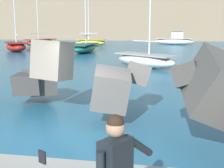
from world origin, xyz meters
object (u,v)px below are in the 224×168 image
(boat_mid_right, at_px, (145,60))
(boat_near_centre, at_px, (41,42))
(boat_far_centre, at_px, (91,42))
(boat_near_left, at_px, (16,46))
(boat_near_right, at_px, (175,40))
(mooring_buoy_middle, at_px, (60,44))
(mooring_buoy_inner, at_px, (18,46))
(mooring_buoy_outer, at_px, (204,48))
(boat_mid_left, at_px, (85,48))

(boat_mid_right, bearing_deg, boat_near_centre, 129.62)
(boat_mid_right, xyz_separation_m, boat_far_centre, (-9.68, 22.50, -0.01))
(boat_near_left, bearing_deg, boat_near_right, 41.60)
(boat_near_centre, height_order, boat_near_right, boat_near_centre)
(boat_mid_right, height_order, mooring_buoy_middle, boat_mid_right)
(boat_near_right, relative_size, boat_far_centre, 0.82)
(boat_far_centre, bearing_deg, boat_mid_right, -66.71)
(boat_near_right, distance_m, boat_far_centre, 12.96)
(boat_near_right, distance_m, boat_mid_right, 27.18)
(boat_far_centre, distance_m, mooring_buoy_inner, 10.54)
(boat_near_right, bearing_deg, boat_near_centre, -158.76)
(boat_near_left, bearing_deg, mooring_buoy_outer, 17.55)
(boat_mid_left, bearing_deg, mooring_buoy_inner, 154.74)
(boat_near_centre, xyz_separation_m, boat_mid_right, (16.36, -19.76, -0.03))
(mooring_buoy_outer, bearing_deg, boat_near_right, 110.35)
(boat_far_centre, bearing_deg, boat_near_left, -117.34)
(boat_near_left, xyz_separation_m, boat_far_centre, (5.92, 11.45, -0.07))
(mooring_buoy_inner, distance_m, mooring_buoy_outer, 23.93)
(boat_near_right, xyz_separation_m, boat_mid_right, (-2.44, -27.07, -0.14))
(boat_near_left, distance_m, mooring_buoy_outer, 22.52)
(boat_near_centre, relative_size, boat_mid_left, 1.02)
(boat_mid_left, relative_size, mooring_buoy_outer, 14.38)
(boat_mid_right, bearing_deg, mooring_buoy_outer, 71.80)
(mooring_buoy_middle, bearing_deg, boat_near_left, -97.51)
(boat_near_left, height_order, boat_near_right, boat_near_left)
(mooring_buoy_inner, bearing_deg, boat_near_right, 28.39)
(boat_far_centre, distance_m, mooring_buoy_outer, 16.24)
(boat_far_centre, relative_size, mooring_buoy_inner, 16.90)
(mooring_buoy_inner, relative_size, mooring_buoy_outer, 1.00)
(boat_mid_right, bearing_deg, boat_near_left, 144.70)
(boat_near_centre, height_order, mooring_buoy_inner, boat_near_centre)
(boat_near_right, bearing_deg, boat_near_left, -138.40)
(boat_near_right, xyz_separation_m, boat_far_centre, (-12.13, -4.57, -0.15))
(mooring_buoy_middle, xyz_separation_m, mooring_buoy_outer, (20.04, -4.04, 0.00))
(boat_mid_left, bearing_deg, mooring_buoy_middle, 121.82)
(boat_near_centre, relative_size, boat_near_right, 1.07)
(boat_mid_left, distance_m, boat_mid_right, 13.33)
(boat_far_centre, xyz_separation_m, mooring_buoy_middle, (-4.49, -0.62, -0.31))
(boat_near_centre, distance_m, boat_mid_left, 12.45)
(boat_near_right, relative_size, mooring_buoy_outer, 13.81)
(boat_far_centre, bearing_deg, boat_near_centre, -157.69)
(boat_mid_right, height_order, mooring_buoy_outer, boat_mid_right)
(boat_near_left, distance_m, boat_near_right, 24.13)
(boat_near_right, height_order, mooring_buoy_outer, boat_near_right)
(boat_near_left, height_order, boat_mid_left, boat_near_left)
(boat_mid_left, bearing_deg, boat_mid_right, -55.99)
(boat_near_left, relative_size, boat_near_right, 1.39)
(boat_near_centre, bearing_deg, boat_far_centre, 22.31)
(boat_mid_left, height_order, boat_far_centre, boat_far_centre)
(mooring_buoy_inner, bearing_deg, boat_near_left, -64.34)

